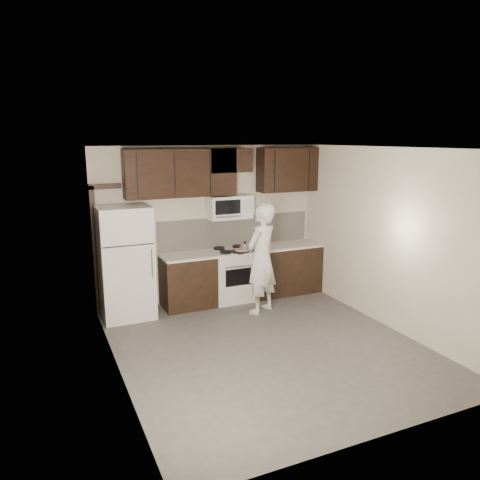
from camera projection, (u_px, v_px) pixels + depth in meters
floor at (267, 346)px, 6.50m from camera, size 4.50×4.50×0.00m
back_wall at (209, 223)px, 8.22m from camera, size 4.00×0.00×4.00m
ceiling at (270, 148)px, 5.92m from camera, size 4.50×4.50×0.00m
counter_run at (248, 273)px, 8.37m from camera, size 2.95×0.64×0.91m
stove at (232, 275)px, 8.25m from camera, size 0.76×0.66×0.94m
backsplash at (236, 231)px, 8.44m from camera, size 2.90×0.02×0.54m
upper_cabinets at (224, 170)px, 7.94m from camera, size 3.48×0.35×0.78m
microwave at (229, 207)px, 8.10m from camera, size 0.76×0.42×0.40m
refrigerator at (126, 262)px, 7.37m from camera, size 0.80×0.76×1.80m
door_trim at (97, 239)px, 7.44m from camera, size 0.50×0.08×2.12m
saucepan at (245, 247)px, 8.08m from camera, size 0.31×0.18×0.17m
baking_tray at (242, 251)px, 8.05m from camera, size 0.46×0.40×0.02m
pizza at (242, 250)px, 8.04m from camera, size 0.33×0.33×0.02m
person at (261, 258)px, 7.58m from camera, size 0.79×0.71×1.82m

